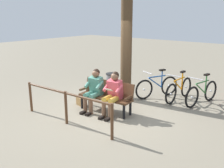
# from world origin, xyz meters

# --- Properties ---
(ground_plane) EXTENTS (40.00, 40.00, 0.00)m
(ground_plane) POSITION_xyz_m (0.00, 0.00, 0.00)
(ground_plane) COLOR gray
(bench) EXTENTS (1.64, 0.64, 0.87)m
(bench) POSITION_xyz_m (0.09, -0.20, 0.51)
(bench) COLOR #51331E
(bench) RESTS_ON ground
(person_reading) EXTENTS (0.52, 0.79, 1.20)m
(person_reading) POSITION_xyz_m (-0.24, -0.07, 0.66)
(person_reading) COLOR #D84C59
(person_reading) RESTS_ON ground
(person_companion) EXTENTS (0.52, 0.79, 1.20)m
(person_companion) POSITION_xyz_m (0.39, 0.00, 0.66)
(person_companion) COLOR #4C8C7A
(person_companion) RESTS_ON ground
(handbag) EXTENTS (0.32, 0.19, 0.24)m
(handbag) POSITION_xyz_m (0.99, -0.02, 0.12)
(handbag) COLOR olive
(handbag) RESTS_ON ground
(tree_trunk) EXTENTS (0.35, 0.35, 3.33)m
(tree_trunk) POSITION_xyz_m (0.29, -1.37, 1.66)
(tree_trunk) COLOR #4C3823
(tree_trunk) RESTS_ON ground
(litter_bin) EXTENTS (0.42, 0.42, 0.78)m
(litter_bin) POSITION_xyz_m (0.86, -1.36, 0.39)
(litter_bin) COLOR slate
(litter_bin) RESTS_ON ground
(bicycle_blue) EXTENTS (0.51, 1.66, 0.94)m
(bicycle_blue) POSITION_xyz_m (-1.79, -2.46, 0.36)
(bicycle_blue) COLOR black
(bicycle_blue) RESTS_ON ground
(bicycle_green) EXTENTS (0.48, 1.68, 0.94)m
(bicycle_green) POSITION_xyz_m (-1.09, -2.36, 0.36)
(bicycle_green) COLOR black
(bicycle_green) RESTS_ON ground
(bicycle_black) EXTENTS (0.75, 1.56, 0.94)m
(bicycle_black) POSITION_xyz_m (-0.39, -2.19, 0.36)
(bicycle_black) COLOR black
(bicycle_black) RESTS_ON ground
(railing_fence) EXTENTS (2.93, 0.23, 0.85)m
(railing_fence) POSITION_xyz_m (0.30, 1.13, 0.59)
(railing_fence) COLOR #51331E
(railing_fence) RESTS_ON ground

